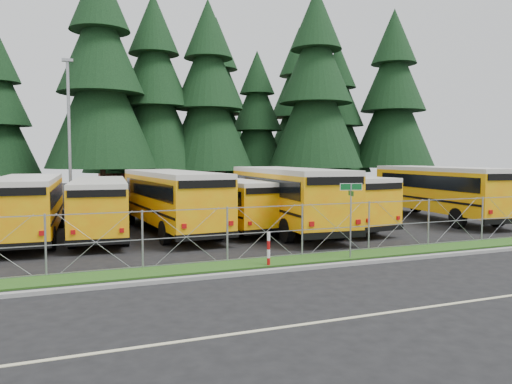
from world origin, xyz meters
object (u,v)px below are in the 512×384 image
bus_2 (100,208)px  bus_4 (224,204)px  bus_5 (284,199)px  bus_3 (170,202)px  light_standard (69,131)px  bus_east (437,193)px  striped_bollard (269,249)px  bus_1 (29,208)px  bus_6 (319,201)px  street_sign (351,204)px

bus_2 → bus_4: 6.23m
bus_2 → bus_5: bearing=-4.1°
bus_3 → light_standard: bearing=108.7°
bus_east → light_standard: bearing=156.4°
bus_5 → striped_bollard: (-4.09, -7.48, -1.00)m
bus_1 → bus_east: size_ratio=0.91×
bus_4 → bus_east: bus_east is taller
bus_6 → bus_east: bearing=-6.6°
bus_1 → light_standard: light_standard is taller
bus_5 → light_standard: size_ratio=1.21×
bus_4 → bus_6: bus_6 is taller
street_sign → bus_east: bearing=35.8°
bus_1 → street_sign: bus_1 is taller
bus_1 → street_sign: 14.51m
bus_2 → bus_3: bus_3 is taller
bus_6 → light_standard: size_ratio=1.05×
bus_6 → bus_east: (8.13, 0.12, 0.19)m
bus_1 → bus_5: (12.01, -1.74, 0.16)m
bus_3 → bus_east: bus_east is taller
bus_4 → striped_bollard: bearing=-104.7°
street_sign → bus_2: bearing=132.5°
bus_3 → bus_5: bearing=-19.3°
bus_east → bus_5: bearing=-171.1°
light_standard → bus_2: bearing=-84.4°
striped_bollard → bus_5: bearing=61.3°
bus_1 → bus_6: bus_1 is taller
bus_2 → bus_6: (11.21, -0.99, 0.04)m
bus_6 → light_standard: bearing=129.4°
bus_2 → striped_bollard: bearing=-56.2°
bus_5 → bus_6: size_ratio=1.15×
bus_2 → bus_east: bus_east is taller
bus_2 → street_sign: size_ratio=3.69×
bus_east → bus_3: bearing=-177.7°
bus_2 → street_sign: bearing=-42.0°
bus_1 → bus_6: 14.33m
bus_6 → street_sign: bearing=-118.4°
bus_east → bus_6: bearing=-173.7°
bus_2 → street_sign: 12.11m
bus_1 → bus_2: bearing=-1.0°
bus_5 → light_standard: 16.06m
bus_3 → street_sign: bearing=-65.8°
bus_1 → light_standard: bearing=82.0°
street_sign → striped_bollard: bearing=-178.8°
bus_2 → bus_5: 9.07m
bus_4 → street_sign: (1.94, -9.04, 0.72)m
bus_3 → street_sign: bus_3 is taller
bus_1 → bus_2: (3.08, -0.23, -0.08)m
bus_4 → bus_5: bearing=-37.0°
bus_2 → bus_5: size_ratio=0.85×
bus_3 → bus_1: bearing=174.0°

